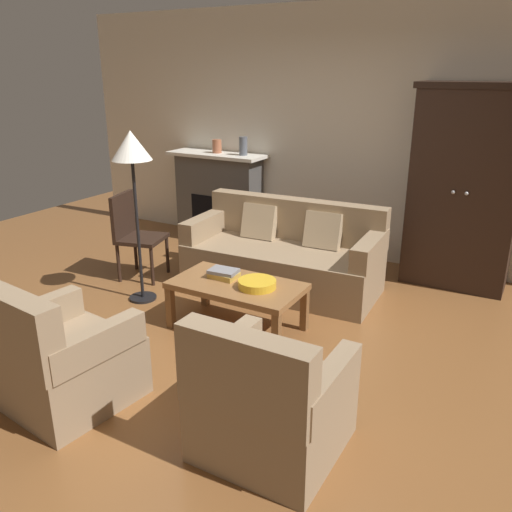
# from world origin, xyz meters

# --- Properties ---
(ground_plane) EXTENTS (9.60, 9.60, 0.00)m
(ground_plane) POSITION_xyz_m (0.00, 0.00, 0.00)
(ground_plane) COLOR brown
(back_wall) EXTENTS (7.20, 0.10, 2.80)m
(back_wall) POSITION_xyz_m (0.00, 2.55, 1.40)
(back_wall) COLOR silver
(back_wall) RESTS_ON ground
(fireplace) EXTENTS (1.26, 0.48, 1.12)m
(fireplace) POSITION_xyz_m (-1.55, 2.30, 0.57)
(fireplace) COLOR #4C4947
(fireplace) RESTS_ON ground
(armoire) EXTENTS (1.06, 0.57, 2.00)m
(armoire) POSITION_xyz_m (1.40, 2.22, 1.00)
(armoire) COLOR black
(armoire) RESTS_ON ground
(couch) EXTENTS (1.96, 0.94, 0.86)m
(couch) POSITION_xyz_m (-0.09, 1.25, 0.32)
(couch) COLOR #937A5B
(couch) RESTS_ON ground
(coffee_table) EXTENTS (1.10, 0.60, 0.42)m
(coffee_table) POSITION_xyz_m (-0.02, 0.23, 0.37)
(coffee_table) COLOR olive
(coffee_table) RESTS_ON ground
(fruit_bowl) EXTENTS (0.31, 0.31, 0.06)m
(fruit_bowl) POSITION_xyz_m (0.17, 0.23, 0.45)
(fruit_bowl) COLOR gold
(fruit_bowl) RESTS_ON coffee_table
(book_stack) EXTENTS (0.25, 0.19, 0.08)m
(book_stack) POSITION_xyz_m (-0.18, 0.28, 0.46)
(book_stack) COLOR gold
(book_stack) RESTS_ON coffee_table
(mantel_vase_terracotta) EXTENTS (0.11, 0.11, 0.16)m
(mantel_vase_terracotta) POSITION_xyz_m (-1.55, 2.28, 1.20)
(mantel_vase_terracotta) COLOR #A86042
(mantel_vase_terracotta) RESTS_ON fireplace
(mantel_vase_slate) EXTENTS (0.10, 0.10, 0.22)m
(mantel_vase_slate) POSITION_xyz_m (-1.17, 2.28, 1.23)
(mantel_vase_slate) COLOR #565B66
(mantel_vase_slate) RESTS_ON fireplace
(armchair_near_left) EXTENTS (0.86, 0.86, 0.88)m
(armchair_near_left) POSITION_xyz_m (-0.47, -1.24, 0.32)
(armchair_near_left) COLOR #997F60
(armchair_near_left) RESTS_ON ground
(armchair_near_right) EXTENTS (0.78, 0.78, 0.88)m
(armchair_near_right) POSITION_xyz_m (0.94, -1.00, 0.32)
(armchair_near_right) COLOR #997F60
(armchair_near_right) RESTS_ON ground
(side_chair_wooden) EXTENTS (0.54, 0.54, 0.90)m
(side_chair_wooden) POSITION_xyz_m (-1.59, 0.73, 0.51)
(side_chair_wooden) COLOR black
(side_chair_wooden) RESTS_ON ground
(floor_lamp) EXTENTS (0.36, 0.36, 1.61)m
(floor_lamp) POSITION_xyz_m (-1.14, 0.30, 1.38)
(floor_lamp) COLOR black
(floor_lamp) RESTS_ON ground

